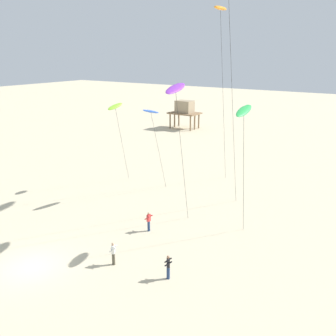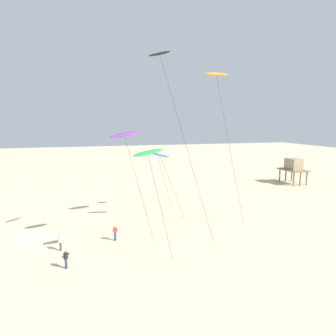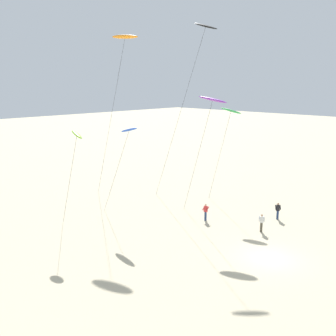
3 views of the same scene
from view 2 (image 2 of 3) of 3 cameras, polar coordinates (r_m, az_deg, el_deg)
ground_plane at (r=37.86m, az=-24.34°, el=-11.89°), size 260.00×260.00×0.00m
kite_purple at (r=30.27m, az=-8.18°, el=6.19°), size 1.42×4.68×12.06m
kite_blue at (r=37.59m, az=-1.44°, el=2.34°), size 1.02×4.72×9.12m
kite_black at (r=29.08m, az=-1.35°, el=20.07°), size 2.01×7.50×19.35m
kite_green at (r=25.80m, az=-3.77°, el=2.71°), size 0.90×3.74×10.66m
kite_orange at (r=35.59m, az=9.09°, el=16.85°), size 1.75×6.43×18.36m
kite_lime at (r=42.91m, az=-2.07°, el=3.06°), size 0.99×3.37×9.16m
kite_flyer_nearest at (r=34.16m, az=-9.90°, el=-11.86°), size 0.53×0.56×1.67m
kite_flyer_middle at (r=29.21m, az=-18.61°, el=-15.84°), size 0.72×0.72×1.67m
kite_flyer_furthest at (r=33.04m, az=-19.53°, el=-12.96°), size 0.70×0.71×1.67m
stilt_house at (r=68.38m, az=22.49°, el=0.35°), size 5.64×3.89×5.29m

